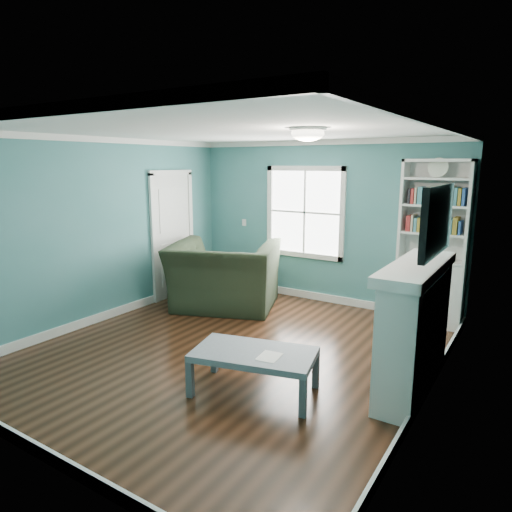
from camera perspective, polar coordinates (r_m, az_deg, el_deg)
The scene contains 13 objects.
floor at distance 5.68m, azimuth -2.92°, elevation -11.75°, with size 5.00×5.00×0.00m, color black.
room_walls at distance 5.26m, azimuth -3.10°, elevation 4.29°, with size 5.00×5.00×5.00m.
trim at distance 5.31m, azimuth -3.06°, elevation 0.59°, with size 4.50×5.00×2.60m.
window at distance 7.55m, azimuth 6.11°, elevation 5.45°, with size 1.40×0.06×1.50m.
bookshelf at distance 6.79m, azimuth 21.11°, elevation -0.45°, with size 0.90×0.35×2.31m.
fireplace at distance 4.82m, azimuth 19.34°, elevation -8.64°, with size 0.44×1.58×1.30m.
tv at distance 4.55m, azimuth 21.73°, elevation 4.17°, with size 0.06×1.10×0.65m, color black.
door at distance 7.80m, azimuth -10.37°, elevation 2.72°, with size 0.12×0.98×2.17m.
ceiling_fixture at distance 4.85m, azimuth 6.49°, elevation 15.08°, with size 0.38×0.38×0.15m.
light_switch at distance 8.18m, azimuth -1.49°, elevation 4.21°, with size 0.08×0.01×0.12m, color white.
recliner at distance 7.10m, azimuth -4.00°, elevation -1.09°, with size 1.59×1.03×1.39m, color black.
coffee_table at distance 4.59m, azimuth -0.23°, elevation -12.46°, with size 1.31×0.91×0.43m.
paper_sheet at distance 4.46m, azimuth 1.68°, elevation -12.44°, with size 0.20×0.25×0.00m, color white.
Camera 1 is at (3.04, -4.24, 2.25)m, focal length 32.00 mm.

